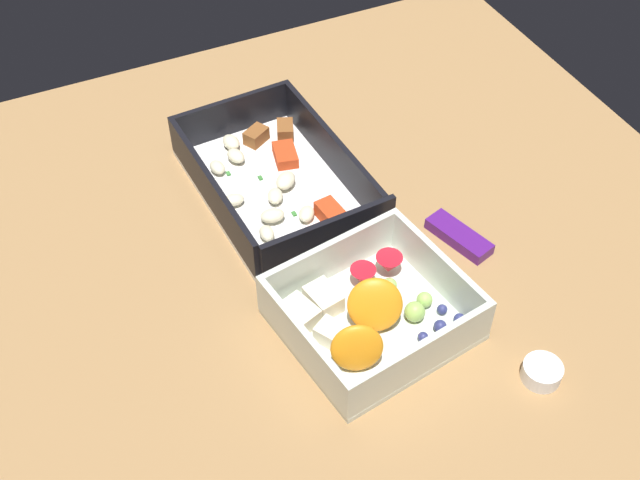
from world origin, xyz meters
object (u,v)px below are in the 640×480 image
Objects in this scene: candy_bar at (459,236)px; paper_cup_liner at (542,372)px; pasta_container at (275,181)px; fruit_bowl at (369,313)px.

paper_cup_liner reaches higher than candy_bar.
pasta_container is 6.65× the size of paper_cup_liner.
pasta_container is 19.63cm from candy_bar.
paper_cup_liner is at bearing 16.96° from pasta_container.
paper_cup_liner is (11.20, 10.73, -1.03)cm from fruit_bowl.
candy_bar is at bearing 40.62° from pasta_container.
fruit_bowl is at bearing -1.41° from pasta_container.
fruit_bowl is 15.54cm from paper_cup_liner.
pasta_container is at bearing -178.15° from fruit_bowl.
fruit_bowl reaches higher than paper_cup_liner.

